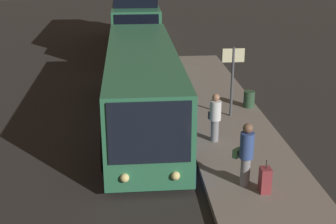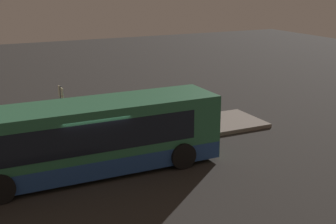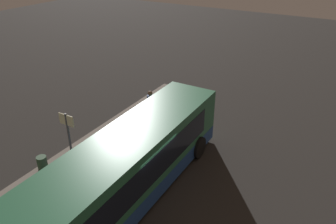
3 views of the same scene
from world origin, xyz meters
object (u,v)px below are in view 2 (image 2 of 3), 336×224
(passenger_waiting, at_px, (176,112))
(trash_bin, at_px, (39,133))
(suitcase, at_px, (180,121))
(sign_post, at_px, (62,106))
(bus_lead, at_px, (83,140))
(passenger_boarding, at_px, (119,124))

(passenger_waiting, xyz_separation_m, trash_bin, (-6.21, 1.71, -0.65))
(suitcase, xyz_separation_m, sign_post, (-5.70, 0.33, 1.36))
(bus_lead, bearing_deg, passenger_boarding, 45.19)
(passenger_boarding, relative_size, suitcase, 1.75)
(bus_lead, distance_m, passenger_boarding, 3.24)
(passenger_boarding, distance_m, passenger_waiting, 3.04)
(bus_lead, relative_size, passenger_boarding, 6.67)
(bus_lead, distance_m, sign_post, 3.36)
(passenger_waiting, xyz_separation_m, sign_post, (-5.29, 0.77, 0.73))
(passenger_waiting, distance_m, sign_post, 5.39)
(bus_lead, xyz_separation_m, sign_post, (0.01, 3.32, 0.50))
(passenger_waiting, height_order, sign_post, sign_post)
(sign_post, bearing_deg, passenger_waiting, -8.34)
(bus_lead, xyz_separation_m, passenger_waiting, (5.30, 2.55, -0.23))
(passenger_waiting, height_order, trash_bin, passenger_waiting)
(passenger_waiting, bearing_deg, bus_lead, 72.79)
(suitcase, relative_size, trash_bin, 1.43)
(bus_lead, relative_size, sign_post, 4.13)
(passenger_boarding, height_order, suitcase, passenger_boarding)
(passenger_waiting, xyz_separation_m, suitcase, (0.41, 0.44, -0.63))
(passenger_boarding, xyz_separation_m, passenger_waiting, (3.03, 0.26, 0.10))
(suitcase, height_order, trash_bin, suitcase)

